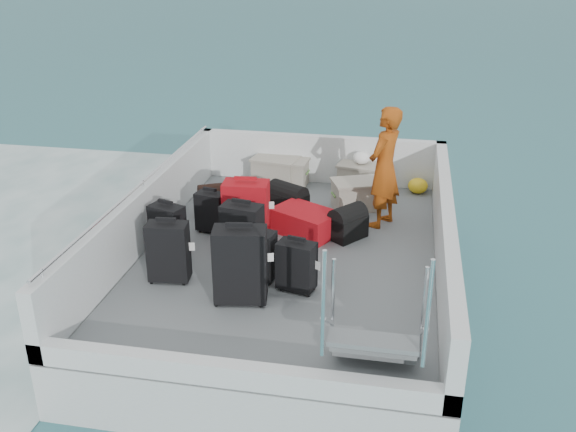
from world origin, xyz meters
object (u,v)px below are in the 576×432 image
Objects in this scene: suitcase_7 at (256,256)px; suitcase_3 at (240,266)px; suitcase_0 at (169,253)px; passenger at (384,168)px; suitcase_8 at (305,222)px; crate_0 at (276,172)px; crate_1 at (287,173)px; suitcase_4 at (242,232)px; suitcase_6 at (296,267)px; crate_2 at (361,177)px; crate_3 at (356,196)px; suitcase_1 at (168,230)px; suitcase_5 at (246,211)px; suitcase_2 at (211,213)px.

suitcase_3 is at bearing -83.56° from suitcase_7.
passenger reaches higher than suitcase_0.
suitcase_8 is 1.24× the size of crate_0.
suitcase_4 is at bearing -90.88° from crate_1.
suitcase_6 is at bearing 23.27° from suitcase_3.
crate_3 is at bearing -89.96° from crate_2.
crate_1 is 1.00× the size of crate_2.
suitcase_3 is 1.28× the size of crate_0.
passenger is (2.12, 1.89, 0.43)m from suitcase_0.
suitcase_5 is at bearing 52.49° from suitcase_1.
passenger reaches higher than suitcase_1.
suitcase_3 reaches higher than crate_3.
suitcase_6 is at bearing -74.31° from crate_0.
suitcase_7 reaches higher than suitcase_2.
suitcase_0 reaches higher than crate_3.
passenger is (1.62, -1.19, 0.58)m from crate_0.
suitcase_0 reaches higher than suitcase_1.
suitcase_2 is at bearing 161.16° from suitcase_5.
suitcase_5 is (0.55, 1.15, 0.04)m from suitcase_0.
suitcase_8 is 1.72m from crate_1.
suitcase_0 is at bearing -154.79° from suitcase_7.
suitcase_3 is 0.48m from suitcase_7.
suitcase_0 is at bearing -119.66° from crate_2.
suitcase_8 is at bearing -120.75° from crate_3.
suitcase_2 reaches higher than crate_1.
suitcase_7 is 2.89m from crate_1.
suitcase_4 reaches higher than suitcase_6.
suitcase_2 is 0.92× the size of suitcase_7.
suitcase_1 reaches higher than suitcase_2.
suitcase_3 reaches higher than suitcase_8.
crate_0 is 2.09m from passenger.
suitcase_0 reaches higher than suitcase_2.
suitcase_5 is at bearing 92.85° from suitcase_3.
crate_2 is at bearing 10.34° from suitcase_8.
crate_2 is (1.20, 1.93, -0.19)m from suitcase_5.
suitcase_2 reaches higher than suitcase_8.
crate_0 is (-0.39, 2.88, -0.09)m from suitcase_7.
suitcase_2 is 2.01m from crate_3.
suitcase_7 is at bearing -106.60° from crate_2.
crate_1 is (0.67, 3.08, -0.15)m from suitcase_0.
suitcase_7 is 2.14m from passenger.
crate_0 is at bearing 52.25° from suitcase_8.
suitcase_4 reaches higher than suitcase_2.
suitcase_2 is at bearing 80.69° from suitcase_0.
suitcase_2 is 1.77m from suitcase_6.
suitcase_4 is 0.43× the size of passenger.
crate_3 is at bearing 47.08° from suitcase_0.
suitcase_0 is 0.90× the size of suitcase_5.
suitcase_5 is 1.18× the size of crate_0.
suitcase_2 is 0.86× the size of crate_1.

